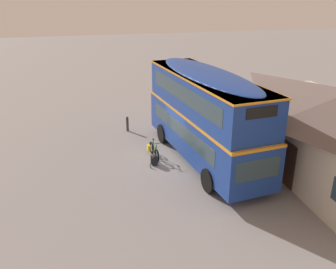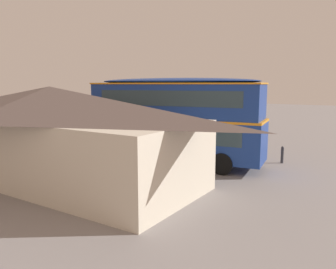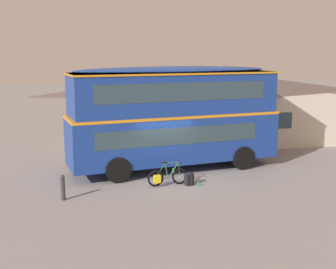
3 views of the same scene
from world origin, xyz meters
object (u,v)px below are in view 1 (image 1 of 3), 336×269
Objects in this scene: water_bottle_green_metal at (151,166)px; backpack_on_ground at (154,160)px; touring_bicycle at (153,150)px; double_decker_bus at (205,112)px; kerb_bollard at (127,124)px.

backpack_on_ground is at bearing 140.58° from water_bottle_green_metal.
backpack_on_ground is at bearing -10.80° from touring_bicycle.
double_decker_bus is 3.86m from water_bottle_green_metal.
water_bottle_green_metal is at bearing -85.77° from double_decker_bus.
double_decker_bus reaches higher than touring_bicycle.
double_decker_bus is at bearing 94.23° from water_bottle_green_metal.
double_decker_bus reaches higher than backpack_on_ground.
double_decker_bus is 3.50m from touring_bicycle.
touring_bicycle reaches higher than kerb_bollard.
backpack_on_ground is (-0.11, -2.62, -2.36)m from double_decker_bus.
touring_bicycle is 0.94m from backpack_on_ground.
water_bottle_green_metal is 0.23× the size of kerb_bollard.
backpack_on_ground is at bearing 6.21° from kerb_bollard.
backpack_on_ground reaches higher than water_bottle_green_metal.
kerb_bollard is (-5.21, -3.18, -2.14)m from double_decker_bus.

